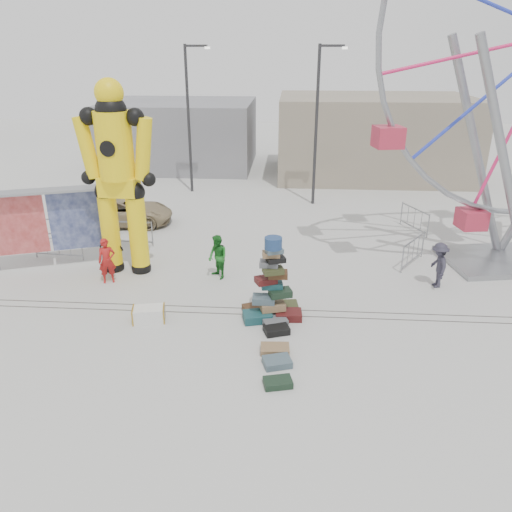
# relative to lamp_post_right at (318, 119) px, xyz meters

# --- Properties ---
(ground) EXTENTS (90.00, 90.00, 0.00)m
(ground) POSITION_rel_lamp_post_right_xyz_m (-3.09, -13.00, -4.48)
(ground) COLOR #9E9E99
(ground) RESTS_ON ground
(track_line_near) EXTENTS (40.00, 0.04, 0.01)m
(track_line_near) POSITION_rel_lamp_post_right_xyz_m (-3.09, -12.40, -4.48)
(track_line_near) COLOR #47443F
(track_line_near) RESTS_ON ground
(track_line_far) EXTENTS (40.00, 0.04, 0.01)m
(track_line_far) POSITION_rel_lamp_post_right_xyz_m (-3.09, -12.00, -4.48)
(track_line_far) COLOR #47443F
(track_line_far) RESTS_ON ground
(building_right) EXTENTS (12.00, 8.00, 5.00)m
(building_right) POSITION_rel_lamp_post_right_xyz_m (3.91, 7.00, -1.98)
(building_right) COLOR gray
(building_right) RESTS_ON ground
(building_left) EXTENTS (10.00, 8.00, 4.40)m
(building_left) POSITION_rel_lamp_post_right_xyz_m (-9.09, 9.00, -2.28)
(building_left) COLOR gray
(building_left) RESTS_ON ground
(lamp_post_right) EXTENTS (1.41, 0.25, 8.00)m
(lamp_post_right) POSITION_rel_lamp_post_right_xyz_m (0.00, 0.00, 0.00)
(lamp_post_right) COLOR #2D2D30
(lamp_post_right) RESTS_ON ground
(lamp_post_left) EXTENTS (1.41, 0.25, 8.00)m
(lamp_post_left) POSITION_rel_lamp_post_right_xyz_m (-7.00, 2.00, 0.00)
(lamp_post_left) COLOR #2D2D30
(lamp_post_left) RESTS_ON ground
(suitcase_tower) EXTENTS (1.94, 1.70, 2.67)m
(suitcase_tower) POSITION_rel_lamp_post_right_xyz_m (-1.82, -12.45, -3.73)
(suitcase_tower) COLOR #19484D
(suitcase_tower) RESTS_ON ground
(crash_test_dummy) EXTENTS (2.84, 1.25, 7.16)m
(crash_test_dummy) POSITION_rel_lamp_post_right_xyz_m (-7.40, -9.34, -0.71)
(crash_test_dummy) COLOR black
(crash_test_dummy) RESTS_ON ground
(banner_scaffold) EXTENTS (4.25, 2.09, 3.08)m
(banner_scaffold) POSITION_rel_lamp_post_right_xyz_m (-10.27, -9.31, -2.17)
(banner_scaffold) COLOR gray
(banner_scaffold) RESTS_ON ground
(steamer_trunk) EXTENTS (1.07, 0.74, 0.46)m
(steamer_trunk) POSITION_rel_lamp_post_right_xyz_m (-5.59, -13.00, -4.25)
(steamer_trunk) COLOR silver
(steamer_trunk) RESTS_ON ground
(row_case_0) EXTENTS (0.80, 0.68, 0.20)m
(row_case_0) POSITION_rel_lamp_post_right_xyz_m (-1.95, -11.83, -4.38)
(row_case_0) COLOR #383D1E
(row_case_0) RESTS_ON ground
(row_case_1) EXTENTS (0.76, 0.67, 0.20)m
(row_case_1) POSITION_rel_lamp_post_right_xyz_m (-1.76, -12.56, -4.38)
(row_case_1) COLOR #5A5C61
(row_case_1) RESTS_ON ground
(row_case_2) EXTENTS (0.85, 0.73, 0.21)m
(row_case_2) POSITION_rel_lamp_post_right_xyz_m (-1.63, -13.42, -4.38)
(row_case_2) COLOR black
(row_case_2) RESTS_ON ground
(row_case_3) EXTENTS (0.82, 0.56, 0.18)m
(row_case_3) POSITION_rel_lamp_post_right_xyz_m (-1.64, -14.44, -4.39)
(row_case_3) COLOR olive
(row_case_3) RESTS_ON ground
(row_case_4) EXTENTS (0.86, 0.74, 0.20)m
(row_case_4) POSITION_rel_lamp_post_right_xyz_m (-1.56, -15.06, -4.38)
(row_case_4) COLOR #485C67
(row_case_4) RESTS_ON ground
(row_case_5) EXTENTS (0.79, 0.61, 0.18)m
(row_case_5) POSITION_rel_lamp_post_right_xyz_m (-1.52, -15.93, -4.39)
(row_case_5) COLOR #192E1E
(row_case_5) RESTS_ON ground
(barricade_dummy_a) EXTENTS (1.96, 0.62, 1.10)m
(barricade_dummy_a) POSITION_rel_lamp_post_right_xyz_m (-12.40, -6.87, -3.93)
(barricade_dummy_a) COLOR gray
(barricade_dummy_a) RESTS_ON ground
(barricade_dummy_b) EXTENTS (2.00, 0.26, 1.10)m
(barricade_dummy_b) POSITION_rel_lamp_post_right_xyz_m (-10.49, -8.39, -3.93)
(barricade_dummy_b) COLOR gray
(barricade_dummy_b) RESTS_ON ground
(barricade_dummy_c) EXTENTS (2.00, 0.17, 1.10)m
(barricade_dummy_c) POSITION_rel_lamp_post_right_xyz_m (-8.11, -6.77, -3.93)
(barricade_dummy_c) COLOR gray
(barricade_dummy_c) RESTS_ON ground
(barricade_wheel_front) EXTENTS (1.21, 1.71, 1.10)m
(barricade_wheel_front) POSITION_rel_lamp_post_right_xyz_m (3.47, -8.01, -3.93)
(barricade_wheel_front) COLOR gray
(barricade_wheel_front) RESTS_ON ground
(barricade_wheel_back) EXTENTS (0.89, 1.87, 1.10)m
(barricade_wheel_back) POSITION_rel_lamp_post_right_xyz_m (4.38, -4.06, -3.93)
(barricade_wheel_back) COLOR gray
(barricade_wheel_back) RESTS_ON ground
(pedestrian_red) EXTENTS (0.71, 0.60, 1.66)m
(pedestrian_red) POSITION_rel_lamp_post_right_xyz_m (-7.77, -10.37, -3.65)
(pedestrian_red) COLOR #A11817
(pedestrian_red) RESTS_ON ground
(pedestrian_green) EXTENTS (0.98, 1.01, 1.64)m
(pedestrian_green) POSITION_rel_lamp_post_right_xyz_m (-3.89, -9.73, -3.66)
(pedestrian_green) COLOR #19651E
(pedestrian_green) RESTS_ON ground
(pedestrian_black) EXTENTS (1.07, 0.65, 1.70)m
(pedestrian_black) POSITION_rel_lamp_post_right_xyz_m (-8.00, -9.24, -3.63)
(pedestrian_black) COLOR black
(pedestrian_black) RESTS_ON ground
(pedestrian_grey) EXTENTS (0.67, 1.09, 1.64)m
(pedestrian_grey) POSITION_rel_lamp_post_right_xyz_m (3.90, -9.91, -3.66)
(pedestrian_grey) COLOR #292734
(pedestrian_grey) RESTS_ON ground
(parked_suv) EXTENTS (4.82, 2.62, 1.28)m
(parked_suv) POSITION_rel_lamp_post_right_xyz_m (-9.22, -4.12, -3.84)
(parked_suv) COLOR #958360
(parked_suv) RESTS_ON ground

